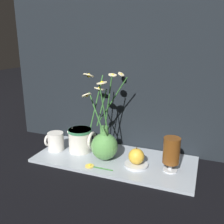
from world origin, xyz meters
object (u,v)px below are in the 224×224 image
vase_with_flowers (104,143)px  yellow_mug (55,141)px  ceramic_pitcher (81,139)px  tea_glass (171,151)px  orange_fruit (136,156)px

vase_with_flowers → yellow_mug: vase_with_flowers is taller
vase_with_flowers → ceramic_pitcher: bearing=164.9°
vase_with_flowers → ceramic_pitcher: size_ratio=2.76×
vase_with_flowers → tea_glass: size_ratio=2.64×
yellow_mug → ceramic_pitcher: ceramic_pitcher is taller
yellow_mug → orange_fruit: bearing=-2.4°
ceramic_pitcher → orange_fruit: ceramic_pitcher is taller
vase_with_flowers → yellow_mug: bearing=179.1°
tea_glass → vase_with_flowers: bearing=179.7°
tea_glass → orange_fruit: size_ratio=1.89×
tea_glass → orange_fruit: 0.14m
orange_fruit → tea_glass: bearing=4.6°
tea_glass → yellow_mug: bearing=179.4°
vase_with_flowers → yellow_mug: (-0.25, 0.00, -0.03)m
vase_with_flowers → orange_fruit: size_ratio=4.99×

